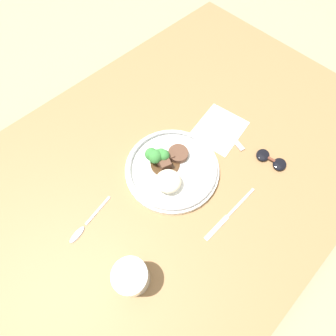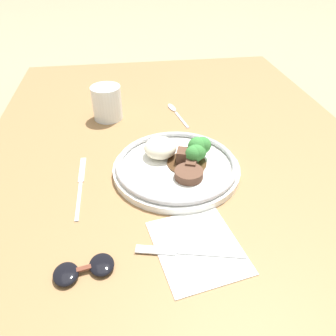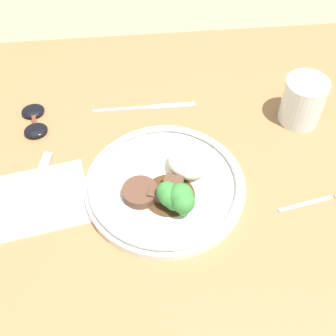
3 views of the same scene
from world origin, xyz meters
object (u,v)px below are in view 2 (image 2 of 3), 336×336
plate (178,163)px  knife (81,184)px  spoon (174,110)px  juice_glass (107,104)px  sunglasses (84,269)px  fork (180,252)px

plate → knife: bearing=95.1°
spoon → plate: bearing=161.6°
juice_glass → sunglasses: 0.51m
fork → sunglasses: 0.15m
juice_glass → plate: bearing=-150.9°
spoon → sunglasses: bearing=146.1°
fork → knife: 0.27m
juice_glass → knife: juice_glass is taller
knife → sunglasses: (-0.22, -0.02, 0.01)m
plate → sunglasses: 0.30m
plate → spoon: 0.29m
knife → sunglasses: bearing=-174.6°
knife → juice_glass: bearing=-11.3°
juice_glass → fork: 0.51m
spoon → sunglasses: sunglasses is taller
plate → spoon: (0.29, -0.04, -0.02)m
plate → fork: bearing=171.2°
fork → juice_glass: bearing=-63.6°
knife → sunglasses: sunglasses is taller
fork → knife: (0.21, 0.17, -0.00)m
spoon → knife: bearing=130.4°
plate → fork: 0.23m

